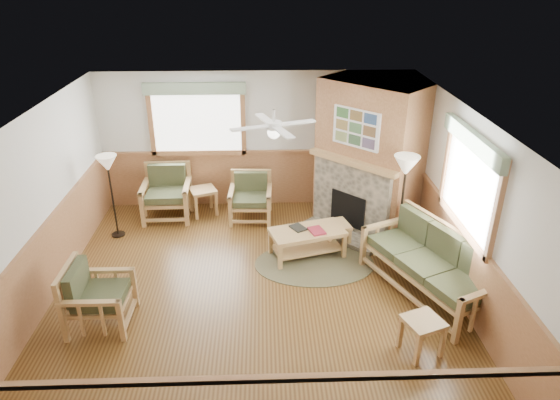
{
  "coord_description": "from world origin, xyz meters",
  "views": [
    {
      "loc": [
        0.15,
        -6.31,
        4.5
      ],
      "look_at": [
        0.4,
        0.7,
        1.15
      ],
      "focal_mm": 32.0,
      "sensor_mm": 36.0,
      "label": 1
    }
  ],
  "objects_px": {
    "floor_lamp_right": "(401,207)",
    "floor_lamp_left": "(112,197)",
    "armchair_back_right": "(250,198)",
    "end_table_chairs": "(204,201)",
    "sofa": "(428,264)",
    "armchair_back_left": "(166,193)",
    "end_table_sofa": "(421,336)",
    "armchair_left": "(99,295)",
    "coffee_table": "(307,243)",
    "footstool": "(335,233)"
  },
  "relations": [
    {
      "from": "armchair_back_left",
      "to": "armchair_left",
      "type": "distance_m",
      "value": 3.2
    },
    {
      "from": "armchair_left",
      "to": "end_table_sofa",
      "type": "distance_m",
      "value": 4.26
    },
    {
      "from": "armchair_back_right",
      "to": "footstool",
      "type": "height_order",
      "value": "armchair_back_right"
    },
    {
      "from": "sofa",
      "to": "end_table_chairs",
      "type": "relative_size",
      "value": 4.09
    },
    {
      "from": "coffee_table",
      "to": "end_table_sofa",
      "type": "distance_m",
      "value": 2.67
    },
    {
      "from": "footstool",
      "to": "floor_lamp_right",
      "type": "xyz_separation_m",
      "value": [
        1.0,
        -0.4,
        0.7
      ]
    },
    {
      "from": "armchair_back_left",
      "to": "floor_lamp_left",
      "type": "bearing_deg",
      "value": -139.87
    },
    {
      "from": "end_table_sofa",
      "to": "armchair_back_right",
      "type": "bearing_deg",
      "value": 120.53
    },
    {
      "from": "armchair_left",
      "to": "footstool",
      "type": "xyz_separation_m",
      "value": [
        3.48,
        2.03,
        -0.26
      ]
    },
    {
      "from": "sofa",
      "to": "coffee_table",
      "type": "height_order",
      "value": "sofa"
    },
    {
      "from": "footstool",
      "to": "end_table_sofa",
      "type": "bearing_deg",
      "value": -75.49
    },
    {
      "from": "coffee_table",
      "to": "floor_lamp_right",
      "type": "xyz_separation_m",
      "value": [
        1.53,
        -0.02,
        0.65
      ]
    },
    {
      "from": "end_table_sofa",
      "to": "footstool",
      "type": "relative_size",
      "value": 1.12
    },
    {
      "from": "armchair_back_right",
      "to": "coffee_table",
      "type": "relative_size",
      "value": 0.72
    },
    {
      "from": "coffee_table",
      "to": "footstool",
      "type": "height_order",
      "value": "coffee_table"
    },
    {
      "from": "armchair_back_left",
      "to": "floor_lamp_right",
      "type": "bearing_deg",
      "value": -22.12
    },
    {
      "from": "coffee_table",
      "to": "footstool",
      "type": "distance_m",
      "value": 0.66
    },
    {
      "from": "armchair_back_left",
      "to": "end_table_sofa",
      "type": "distance_m",
      "value": 5.46
    },
    {
      "from": "sofa",
      "to": "coffee_table",
      "type": "distance_m",
      "value": 2.03
    },
    {
      "from": "armchair_back_left",
      "to": "armchair_left",
      "type": "height_order",
      "value": "armchair_back_left"
    },
    {
      "from": "coffee_table",
      "to": "sofa",
      "type": "bearing_deg",
      "value": -49.31
    },
    {
      "from": "armchair_back_right",
      "to": "armchair_left",
      "type": "bearing_deg",
      "value": -120.77
    },
    {
      "from": "armchair_back_right",
      "to": "end_table_sofa",
      "type": "distance_m",
      "value": 4.36
    },
    {
      "from": "sofa",
      "to": "armchair_back_left",
      "type": "bearing_deg",
      "value": -146.09
    },
    {
      "from": "armchair_back_left",
      "to": "armchair_back_right",
      "type": "height_order",
      "value": "armchair_back_left"
    },
    {
      "from": "armchair_back_right",
      "to": "end_table_chairs",
      "type": "xyz_separation_m",
      "value": [
        -0.93,
        0.25,
        -0.17
      ]
    },
    {
      "from": "sofa",
      "to": "armchair_left",
      "type": "xyz_separation_m",
      "value": [
        -4.64,
        -0.54,
        -0.04
      ]
    },
    {
      "from": "sofa",
      "to": "coffee_table",
      "type": "relative_size",
      "value": 1.78
    },
    {
      "from": "armchair_back_right",
      "to": "end_table_chairs",
      "type": "height_order",
      "value": "armchair_back_right"
    },
    {
      "from": "end_table_sofa",
      "to": "armchair_back_left",
      "type": "bearing_deg",
      "value": 134.46
    },
    {
      "from": "floor_lamp_left",
      "to": "armchair_back_left",
      "type": "bearing_deg",
      "value": 41.6
    },
    {
      "from": "coffee_table",
      "to": "floor_lamp_left",
      "type": "xyz_separation_m",
      "value": [
        -3.38,
        0.82,
        0.53
      ]
    },
    {
      "from": "end_table_chairs",
      "to": "coffee_table",
      "type": "bearing_deg",
      "value": -40.82
    },
    {
      "from": "floor_lamp_right",
      "to": "end_table_chairs",
      "type": "bearing_deg",
      "value": 154.22
    },
    {
      "from": "armchair_back_right",
      "to": "footstool",
      "type": "distance_m",
      "value": 1.82
    },
    {
      "from": "floor_lamp_right",
      "to": "armchair_back_left",
      "type": "bearing_deg",
      "value": 159.36
    },
    {
      "from": "armchair_back_left",
      "to": "end_table_chairs",
      "type": "xyz_separation_m",
      "value": [
        0.68,
        0.11,
        -0.23
      ]
    },
    {
      "from": "armchair_back_left",
      "to": "end_table_sofa",
      "type": "height_order",
      "value": "armchair_back_left"
    },
    {
      "from": "floor_lamp_right",
      "to": "floor_lamp_left",
      "type": "bearing_deg",
      "value": 170.33
    },
    {
      "from": "coffee_table",
      "to": "end_table_sofa",
      "type": "bearing_deg",
      "value": -78.41
    },
    {
      "from": "end_table_chairs",
      "to": "footstool",
      "type": "relative_size",
      "value": 1.18
    },
    {
      "from": "armchair_left",
      "to": "floor_lamp_right",
      "type": "distance_m",
      "value": 4.79
    },
    {
      "from": "armchair_back_right",
      "to": "floor_lamp_right",
      "type": "xyz_separation_m",
      "value": [
        2.5,
        -1.4,
        0.46
      ]
    },
    {
      "from": "armchair_back_right",
      "to": "sofa",
      "type": "bearing_deg",
      "value": -40.72
    },
    {
      "from": "armchair_back_right",
      "to": "floor_lamp_left",
      "type": "distance_m",
      "value": 2.5
    },
    {
      "from": "sofa",
      "to": "floor_lamp_left",
      "type": "relative_size",
      "value": 1.4
    },
    {
      "from": "floor_lamp_right",
      "to": "end_table_sofa",
      "type": "bearing_deg",
      "value": -96.93
    },
    {
      "from": "footstool",
      "to": "armchair_back_left",
      "type": "bearing_deg",
      "value": 159.79
    },
    {
      "from": "armchair_back_right",
      "to": "armchair_left",
      "type": "height_order",
      "value": "armchair_left"
    },
    {
      "from": "sofa",
      "to": "armchair_left",
      "type": "distance_m",
      "value": 4.67
    }
  ]
}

